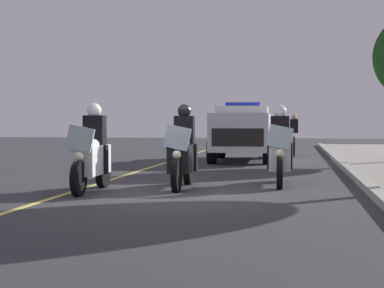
% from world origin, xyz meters
% --- Properties ---
extents(ground_plane, '(80.00, 80.00, 0.00)m').
position_xyz_m(ground_plane, '(0.00, 0.00, 0.00)').
color(ground_plane, '#333335').
extents(curb_strip, '(48.00, 0.24, 0.15)m').
position_xyz_m(curb_strip, '(0.00, 3.52, 0.07)').
color(curb_strip, '#9E9B93').
rests_on(curb_strip, ground).
extents(lane_stripe_center, '(48.00, 0.12, 0.01)m').
position_xyz_m(lane_stripe_center, '(0.00, -2.15, 0.00)').
color(lane_stripe_center, '#E0D14C').
rests_on(lane_stripe_center, ground).
extents(police_motorcycle_lead_left, '(2.14, 0.57, 1.72)m').
position_xyz_m(police_motorcycle_lead_left, '(-0.10, -1.80, 0.70)').
color(police_motorcycle_lead_left, black).
rests_on(police_motorcycle_lead_left, ground).
extents(police_motorcycle_lead_right, '(2.14, 0.57, 1.72)m').
position_xyz_m(police_motorcycle_lead_right, '(-1.02, -0.17, 0.70)').
color(police_motorcycle_lead_right, black).
rests_on(police_motorcycle_lead_right, ground).
extents(police_motorcycle_trailing, '(2.14, 0.57, 1.72)m').
position_xyz_m(police_motorcycle_trailing, '(-1.89, 1.77, 0.70)').
color(police_motorcycle_trailing, black).
rests_on(police_motorcycle_trailing, ground).
extents(police_suv, '(4.95, 2.17, 2.05)m').
position_xyz_m(police_suv, '(-9.88, 0.29, 1.07)').
color(police_suv, silver).
rests_on(police_suv, ground).
extents(cyclist_background, '(1.76, 0.33, 1.69)m').
position_xyz_m(cyclist_background, '(-13.26, 2.07, 0.84)').
color(cyclist_background, black).
rests_on(cyclist_background, ground).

